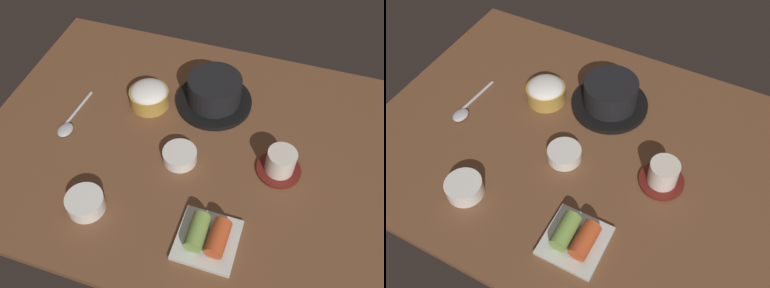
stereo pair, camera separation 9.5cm
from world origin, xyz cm
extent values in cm
cube|color=brown|center=(0.00, 0.00, 1.00)|extent=(100.00, 76.00, 2.00)
cylinder|color=black|center=(2.42, 15.21, 2.64)|extent=(19.77, 19.77, 1.28)
cylinder|color=black|center=(2.42, 15.21, 6.74)|extent=(13.76, 13.76, 6.92)
cylinder|color=#D15619|center=(2.42, 15.21, 9.90)|extent=(12.11, 12.11, 0.60)
cylinder|color=#B78C38|center=(-13.40, 9.75, 4.19)|extent=(10.20, 10.20, 4.37)
ellipsoid|color=white|center=(-13.40, 9.75, 6.37)|extent=(9.38, 9.38, 3.57)
cylinder|color=maroon|center=(22.55, -1.04, 2.40)|extent=(10.24, 10.24, 0.80)
cylinder|color=silver|center=(22.55, -1.04, 5.65)|extent=(6.62, 6.62, 5.69)
cylinder|color=#C6D18C|center=(22.55, -1.04, 8.19)|extent=(5.62, 5.62, 0.40)
cylinder|color=white|center=(0.02, -5.04, 3.50)|extent=(8.00, 8.00, 3.00)
cylinder|color=#386B2D|center=(0.02, -5.04, 4.70)|extent=(6.56, 6.56, 0.50)
cube|color=silver|center=(12.02, -22.79, 2.50)|extent=(12.41, 12.41, 1.00)
cylinder|color=#7A9E47|center=(9.85, -22.79, 4.91)|extent=(3.96, 7.52, 3.82)
cylinder|color=#C64C23|center=(14.20, -22.79, 4.91)|extent=(3.97, 7.52, 3.82)
cylinder|color=white|center=(-14.87, -23.32, 3.87)|extent=(8.20, 8.20, 3.73)
cylinder|color=#386B2D|center=(-14.87, -23.32, 5.43)|extent=(6.72, 6.72, 0.50)
cylinder|color=#B7B7BC|center=(-30.28, 1.36, 2.40)|extent=(1.99, 14.11, 0.80)
ellipsoid|color=#B7B7BC|center=(-29.69, -5.67, 2.72)|extent=(3.60, 4.68, 1.26)
camera|label=1|loc=(20.36, -58.55, 79.81)|focal=38.45mm
camera|label=2|loc=(29.17, -54.88, 79.81)|focal=38.45mm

